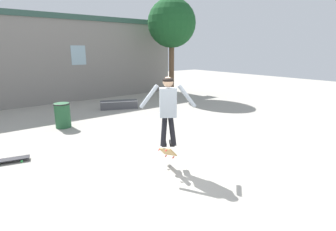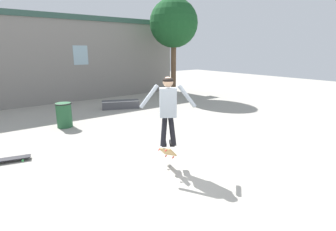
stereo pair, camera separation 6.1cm
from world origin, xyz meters
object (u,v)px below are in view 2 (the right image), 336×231
(tree_right, at_px, (174,24))
(skate_ledge, at_px, (121,104))
(trash_bin, at_px, (64,114))
(skateboard_resting, at_px, (10,159))
(skateboard_flipping, at_px, (167,152))
(skater, at_px, (168,106))

(tree_right, xyz_separation_m, skate_ledge, (-3.71, -1.01, -3.55))
(trash_bin, xyz_separation_m, skateboard_resting, (-1.83, -2.05, -0.35))
(skateboard_flipping, bearing_deg, skate_ledge, 0.16)
(skate_ledge, xyz_separation_m, skateboard_flipping, (-1.97, -5.86, 0.21))
(trash_bin, relative_size, skateboard_flipping, 1.01)
(skate_ledge, height_order, skateboard_resting, skate_ledge)
(skateboard_resting, bearing_deg, skate_ledge, -130.09)
(tree_right, relative_size, skate_ledge, 3.11)
(skateboard_flipping, bearing_deg, skateboard_resting, 65.31)
(skateboard_flipping, distance_m, skateboard_resting, 3.60)
(trash_bin, height_order, skateboard_flipping, trash_bin)
(tree_right, bearing_deg, trash_bin, -159.90)
(skater, bearing_deg, skateboard_resting, 81.81)
(skater, bearing_deg, trash_bin, 44.28)
(skater, relative_size, skateboard_resting, 1.69)
(tree_right, height_order, trash_bin, tree_right)
(tree_right, xyz_separation_m, skateboard_flipping, (-5.68, -6.87, -3.34))
(skateboard_resting, bearing_deg, skater, 151.72)
(tree_right, xyz_separation_m, skateboard_resting, (-8.28, -4.40, -3.66))
(tree_right, relative_size, skateboard_flipping, 6.27)
(skate_ledge, relative_size, trash_bin, 2.00)
(skater, relative_size, skateboard_flipping, 1.83)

